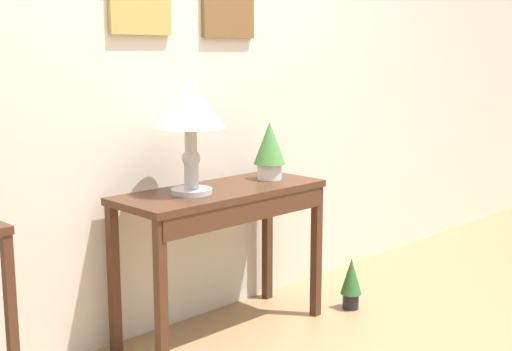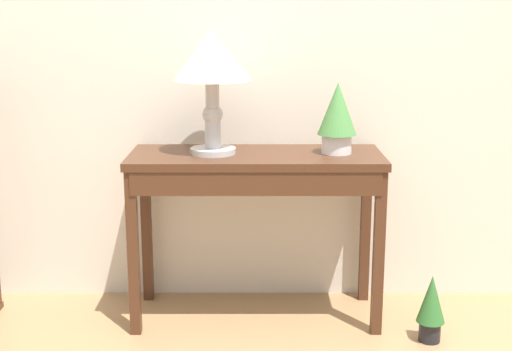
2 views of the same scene
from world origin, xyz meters
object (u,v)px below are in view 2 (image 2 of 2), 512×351
at_px(table_lamp, 213,63).
at_px(potted_plant_floor, 432,306).
at_px(console_table, 257,180).
at_px(potted_plant_on_console, 338,115).

relative_size(table_lamp, potted_plant_floor, 1.80).
xyz_separation_m(table_lamp, potted_plant_floor, (0.92, -0.26, -0.99)).
bearing_deg(console_table, potted_plant_on_console, 4.89).
distance_m(console_table, potted_plant_on_console, 0.45).
height_order(console_table, potted_plant_floor, console_table).
xyz_separation_m(console_table, table_lamp, (-0.19, 0.02, 0.50)).
bearing_deg(potted_plant_floor, potted_plant_on_console, 144.91).
relative_size(potted_plant_on_console, potted_plant_floor, 1.04).
height_order(potted_plant_on_console, potted_plant_floor, potted_plant_on_console).
bearing_deg(table_lamp, potted_plant_floor, -15.94).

